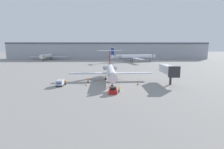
{
  "coord_description": "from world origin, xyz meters",
  "views": [
    {
      "loc": [
        -1.63,
        -44.3,
        12.3
      ],
      "look_at": [
        0.0,
        10.72,
        3.11
      ],
      "focal_mm": 28.0,
      "sensor_mm": 36.0,
      "label": 1
    }
  ],
  "objects_px": {
    "worker_by_wing": "(88,80)",
    "luggage_cart": "(60,83)",
    "pushback_tug": "(113,90)",
    "traffic_cone_left": "(86,85)",
    "airplane_parked_far_right": "(133,57)",
    "worker_near_tug": "(119,89)",
    "traffic_cone_right": "(138,84)",
    "jet_bridge": "(168,70)",
    "worker_on_apron": "(65,82)",
    "airplane_main": "(111,71)",
    "airplane_parked_far_left": "(48,56)"
  },
  "relations": [
    {
      "from": "worker_by_wing",
      "to": "luggage_cart",
      "type": "bearing_deg",
      "value": -154.97
    },
    {
      "from": "pushback_tug",
      "to": "worker_by_wing",
      "type": "xyz_separation_m",
      "value": [
        -7.82,
        12.19,
        0.27
      ]
    },
    {
      "from": "traffic_cone_left",
      "to": "airplane_parked_far_right",
      "type": "relative_size",
      "value": 0.02
    },
    {
      "from": "pushback_tug",
      "to": "worker_near_tug",
      "type": "height_order",
      "value": "pushback_tug"
    },
    {
      "from": "traffic_cone_right",
      "to": "airplane_parked_far_right",
      "type": "height_order",
      "value": "airplane_parked_far_right"
    },
    {
      "from": "pushback_tug",
      "to": "jet_bridge",
      "type": "xyz_separation_m",
      "value": [
        18.59,
        11.49,
        3.78
      ]
    },
    {
      "from": "traffic_cone_left",
      "to": "traffic_cone_right",
      "type": "height_order",
      "value": "traffic_cone_right"
    },
    {
      "from": "luggage_cart",
      "to": "traffic_cone_right",
      "type": "bearing_deg",
      "value": 1.75
    },
    {
      "from": "worker_by_wing",
      "to": "worker_on_apron",
      "type": "height_order",
      "value": "worker_by_wing"
    },
    {
      "from": "pushback_tug",
      "to": "jet_bridge",
      "type": "bearing_deg",
      "value": 31.74
    },
    {
      "from": "pushback_tug",
      "to": "worker_on_apron",
      "type": "bearing_deg",
      "value": 145.94
    },
    {
      "from": "airplane_main",
      "to": "traffic_cone_right",
      "type": "xyz_separation_m",
      "value": [
        8.37,
        -8.1,
        -2.84
      ]
    },
    {
      "from": "worker_by_wing",
      "to": "traffic_cone_right",
      "type": "height_order",
      "value": "worker_by_wing"
    },
    {
      "from": "luggage_cart",
      "to": "jet_bridge",
      "type": "bearing_deg",
      "value": 5.11
    },
    {
      "from": "worker_near_tug",
      "to": "pushback_tug",
      "type": "bearing_deg",
      "value": -169.47
    },
    {
      "from": "pushback_tug",
      "to": "airplane_parked_far_right",
      "type": "distance_m",
      "value": 89.64
    },
    {
      "from": "pushback_tug",
      "to": "luggage_cart",
      "type": "height_order",
      "value": "luggage_cart"
    },
    {
      "from": "airplane_parked_far_right",
      "to": "jet_bridge",
      "type": "height_order",
      "value": "airplane_parked_far_right"
    },
    {
      "from": "airplane_main",
      "to": "luggage_cart",
      "type": "distance_m",
      "value": 18.19
    },
    {
      "from": "traffic_cone_right",
      "to": "airplane_main",
      "type": "bearing_deg",
      "value": 135.94
    },
    {
      "from": "traffic_cone_left",
      "to": "airplane_parked_far_right",
      "type": "bearing_deg",
      "value": 71.73
    },
    {
      "from": "pushback_tug",
      "to": "worker_on_apron",
      "type": "height_order",
      "value": "pushback_tug"
    },
    {
      "from": "traffic_cone_left",
      "to": "airplane_parked_far_left",
      "type": "distance_m",
      "value": 107.94
    },
    {
      "from": "worker_on_apron",
      "to": "pushback_tug",
      "type": "bearing_deg",
      "value": -34.06
    },
    {
      "from": "pushback_tug",
      "to": "traffic_cone_right",
      "type": "relative_size",
      "value": 5.28
    },
    {
      "from": "worker_on_apron",
      "to": "traffic_cone_left",
      "type": "relative_size",
      "value": 2.61
    },
    {
      "from": "traffic_cone_right",
      "to": "traffic_cone_left",
      "type": "bearing_deg",
      "value": -177.43
    },
    {
      "from": "airplane_parked_far_right",
      "to": "airplane_main",
      "type": "bearing_deg",
      "value": -104.56
    },
    {
      "from": "worker_near_tug",
      "to": "traffic_cone_right",
      "type": "distance_m",
      "value": 11.05
    },
    {
      "from": "airplane_main",
      "to": "jet_bridge",
      "type": "distance_m",
      "value": 19.65
    },
    {
      "from": "jet_bridge",
      "to": "traffic_cone_right",
      "type": "bearing_deg",
      "value": -167.26
    },
    {
      "from": "airplane_main",
      "to": "luggage_cart",
      "type": "bearing_deg",
      "value": -150.7
    },
    {
      "from": "worker_near_tug",
      "to": "traffic_cone_right",
      "type": "height_order",
      "value": "worker_near_tug"
    },
    {
      "from": "traffic_cone_left",
      "to": "airplane_parked_far_right",
      "type": "height_order",
      "value": "airplane_parked_far_right"
    },
    {
      "from": "worker_by_wing",
      "to": "jet_bridge",
      "type": "relative_size",
      "value": 0.15
    },
    {
      "from": "airplane_main",
      "to": "traffic_cone_left",
      "type": "xyz_separation_m",
      "value": [
        -7.88,
        -8.83,
        -2.89
      ]
    },
    {
      "from": "traffic_cone_left",
      "to": "worker_near_tug",
      "type": "bearing_deg",
      "value": -40.06
    },
    {
      "from": "worker_near_tug",
      "to": "airplane_parked_far_right",
      "type": "height_order",
      "value": "airplane_parked_far_right"
    },
    {
      "from": "pushback_tug",
      "to": "airplane_parked_far_right",
      "type": "relative_size",
      "value": 0.1
    },
    {
      "from": "airplane_main",
      "to": "worker_by_wing",
      "type": "bearing_deg",
      "value": -146.55
    },
    {
      "from": "worker_on_apron",
      "to": "airplane_parked_far_left",
      "type": "height_order",
      "value": "airplane_parked_far_left"
    },
    {
      "from": "airplane_main",
      "to": "worker_on_apron",
      "type": "height_order",
      "value": "airplane_main"
    },
    {
      "from": "airplane_main",
      "to": "airplane_parked_far_right",
      "type": "height_order",
      "value": "airplane_parked_far_right"
    },
    {
      "from": "worker_near_tug",
      "to": "traffic_cone_right",
      "type": "relative_size",
      "value": 2.3
    },
    {
      "from": "pushback_tug",
      "to": "airplane_parked_far_left",
      "type": "relative_size",
      "value": 0.12
    },
    {
      "from": "traffic_cone_left",
      "to": "airplane_main",
      "type": "bearing_deg",
      "value": 48.26
    },
    {
      "from": "airplane_main",
      "to": "traffic_cone_left",
      "type": "height_order",
      "value": "airplane_main"
    },
    {
      "from": "airplane_parked_far_left",
      "to": "worker_on_apron",
      "type": "bearing_deg",
      "value": -69.15
    },
    {
      "from": "worker_near_tug",
      "to": "luggage_cart",
      "type": "bearing_deg",
      "value": 155.15
    },
    {
      "from": "worker_near_tug",
      "to": "jet_bridge",
      "type": "distance_m",
      "value": 20.64
    }
  ]
}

